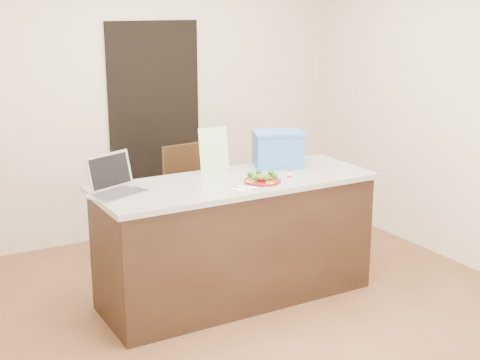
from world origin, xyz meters
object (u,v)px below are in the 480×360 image
plate (263,181)px  chair (193,197)px  island (236,239)px  yogurt_bottle (289,175)px  blue_box (278,149)px  laptop (113,183)px  napkin (244,188)px

plate → chair: chair is taller
island → chair: chair is taller
yogurt_bottle → blue_box: blue_box is taller
island → blue_box: size_ratio=4.54×
island → laptop: (-0.88, 0.11, 0.53)m
plate → laptop: 1.05m
plate → island: bearing=131.7°
plate → chair: (-0.08, 0.98, -0.36)m
napkin → yogurt_bottle: 0.41m
yogurt_bottle → laptop: size_ratio=0.15×
napkin → chair: 1.12m
yogurt_bottle → chair: size_ratio=0.07×
laptop → chair: laptop is taller
yogurt_bottle → island: bearing=152.9°
island → plate: plate is taller
plate → napkin: (-0.20, -0.08, -0.01)m
napkin → island: bearing=74.0°
yogurt_bottle → laptop: 1.26m
laptop → napkin: bearing=-45.2°
napkin → yogurt_bottle: yogurt_bottle is taller
blue_box → chair: size_ratio=0.45×
island → plate: 0.51m
yogurt_bottle → chair: (-0.30, 1.00, -0.37)m
blue_box → yogurt_bottle: bearing=-90.4°
island → yogurt_bottle: size_ratio=31.12×
blue_box → napkin: bearing=-121.9°
island → blue_box: (0.49, 0.20, 0.60)m
laptop → island: bearing=-29.8°
island → napkin: bearing=-106.0°
plate → blue_box: bearing=44.7°
blue_box → island: bearing=-137.3°
napkin → yogurt_bottle: bearing=7.0°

